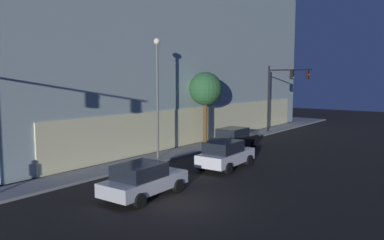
% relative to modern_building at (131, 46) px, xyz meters
% --- Properties ---
extents(ground_plane, '(120.00, 120.00, 0.00)m').
position_rel_modern_building_xyz_m(ground_plane, '(-15.29, -19.14, -9.15)').
color(ground_plane, black).
extents(modern_building, '(38.25, 21.04, 18.47)m').
position_rel_modern_building_xyz_m(modern_building, '(0.00, 0.00, 0.00)').
color(modern_building, '#4C4C51').
rests_on(modern_building, ground).
extents(traffic_light_far_corner, '(0.33, 4.64, 6.95)m').
position_rel_modern_building_xyz_m(traffic_light_far_corner, '(8.47, -13.53, -4.13)').
color(traffic_light_far_corner, black).
rests_on(traffic_light_far_corner, sidewalk_corner).
extents(street_lamp_sidewalk, '(0.44, 0.44, 8.25)m').
position_rel_modern_building_xyz_m(street_lamp_sidewalk, '(-9.00, -12.08, -3.85)').
color(street_lamp_sidewalk, '#585858').
rests_on(street_lamp_sidewalk, sidewalk_corner).
extents(sidewalk_tree, '(2.80, 2.80, 6.11)m').
position_rel_modern_building_xyz_m(sidewalk_tree, '(-2.26, -11.33, -4.35)').
color(sidewalk_tree, brown).
rests_on(sidewalk_tree, sidewalk_corner).
extents(car_silver, '(4.56, 2.32, 1.64)m').
position_rel_modern_building_xyz_m(car_silver, '(-15.46, -17.09, -8.31)').
color(car_silver, '#B7BABF').
rests_on(car_silver, ground).
extents(car_white, '(4.50, 2.29, 1.77)m').
position_rel_modern_building_xyz_m(car_white, '(-8.15, -17.09, -8.24)').
color(car_white, silver).
rests_on(car_white, ground).
extents(car_black, '(4.46, 2.18, 1.78)m').
position_rel_modern_building_xyz_m(car_black, '(-2.27, -14.18, -8.26)').
color(car_black, black).
rests_on(car_black, ground).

